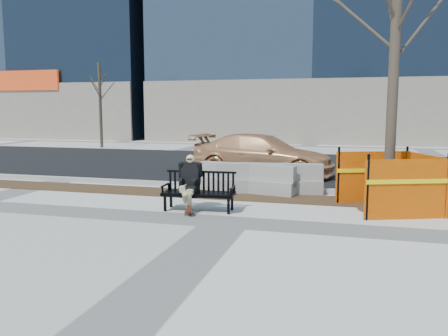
{
  "coord_description": "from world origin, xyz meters",
  "views": [
    {
      "loc": [
        2.21,
        -8.31,
        2.18
      ],
      "look_at": [
        -0.44,
        1.4,
        0.87
      ],
      "focal_mm": 36.39,
      "sensor_mm": 36.0,
      "label": 1
    }
  ],
  "objects_px": {
    "bench": "(199,211)",
    "seated_man": "(190,210)",
    "sedan": "(262,175)",
    "jersey_barrier_left": "(246,192)",
    "tree_fence": "(387,210)",
    "jersey_barrier_right": "(269,193)"
  },
  "relations": [
    {
      "from": "bench",
      "to": "seated_man",
      "type": "distance_m",
      "value": 0.22
    },
    {
      "from": "sedan",
      "to": "seated_man",
      "type": "bearing_deg",
      "value": -178.4
    },
    {
      "from": "tree_fence",
      "to": "jersey_barrier_left",
      "type": "bearing_deg",
      "value": 159.22
    },
    {
      "from": "tree_fence",
      "to": "jersey_barrier_right",
      "type": "bearing_deg",
      "value": 154.41
    },
    {
      "from": "tree_fence",
      "to": "jersey_barrier_left",
      "type": "height_order",
      "value": "tree_fence"
    },
    {
      "from": "sedan",
      "to": "jersey_barrier_left",
      "type": "distance_m",
      "value": 3.08
    },
    {
      "from": "bench",
      "to": "jersey_barrier_right",
      "type": "height_order",
      "value": "bench"
    },
    {
      "from": "jersey_barrier_right",
      "to": "jersey_barrier_left",
      "type": "bearing_deg",
      "value": 176.79
    },
    {
      "from": "seated_man",
      "to": "sedan",
      "type": "relative_size",
      "value": 0.26
    },
    {
      "from": "sedan",
      "to": "jersey_barrier_left",
      "type": "bearing_deg",
      "value": -169.6
    },
    {
      "from": "bench",
      "to": "jersey_barrier_right",
      "type": "distance_m",
      "value": 2.7
    },
    {
      "from": "bench",
      "to": "jersey_barrier_right",
      "type": "xyz_separation_m",
      "value": [
        1.11,
        2.46,
        0.0
      ]
    },
    {
      "from": "bench",
      "to": "seated_man",
      "type": "relative_size",
      "value": 1.33
    },
    {
      "from": "sedan",
      "to": "jersey_barrier_left",
      "type": "relative_size",
      "value": 1.77
    },
    {
      "from": "bench",
      "to": "sedan",
      "type": "distance_m",
      "value": 5.5
    },
    {
      "from": "seated_man",
      "to": "tree_fence",
      "type": "distance_m",
      "value": 4.29
    },
    {
      "from": "seated_man",
      "to": "tree_fence",
      "type": "relative_size",
      "value": 0.18
    },
    {
      "from": "tree_fence",
      "to": "jersey_barrier_right",
      "type": "height_order",
      "value": "tree_fence"
    },
    {
      "from": "sedan",
      "to": "jersey_barrier_right",
      "type": "relative_size",
      "value": 1.71
    },
    {
      "from": "seated_man",
      "to": "bench",
      "type": "bearing_deg",
      "value": -11.44
    },
    {
      "from": "tree_fence",
      "to": "jersey_barrier_left",
      "type": "xyz_separation_m",
      "value": [
        -3.42,
        1.3,
        0.0
      ]
    },
    {
      "from": "jersey_barrier_left",
      "to": "seated_man",
      "type": "bearing_deg",
      "value": -95.52
    }
  ]
}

